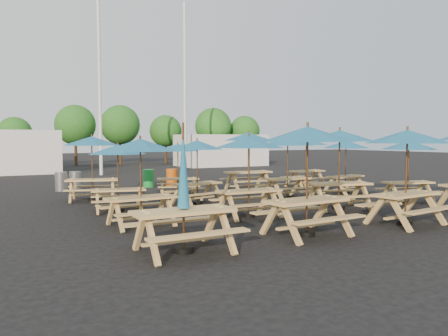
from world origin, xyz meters
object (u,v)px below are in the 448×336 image
picnic_unit_13 (409,149)px  picnic_unit_14 (346,148)px  picnic_unit_4 (307,141)px  picnic_unit_5 (249,147)px  picnic_unit_15 (306,144)px  waste_bin_1 (76,181)px  picnic_unit_11 (248,140)px  picnic_unit_2 (118,154)px  waste_bin_0 (61,182)px  picnic_unit_9 (340,141)px  picnic_unit_3 (92,145)px  picnic_unit_10 (288,145)px  picnic_unit_0 (184,200)px  picnic_unit_6 (197,149)px  waste_bin_2 (148,178)px  waste_bin_3 (172,178)px  picnic_unit_7 (178,151)px  picnic_unit_8 (407,142)px  picnic_unit_1 (140,150)px

picnic_unit_13 → picnic_unit_14: picnic_unit_13 is taller
picnic_unit_4 → picnic_unit_5: 2.72m
picnic_unit_15 → waste_bin_1: bearing=155.8°
picnic_unit_5 → picnic_unit_11: size_ratio=0.92×
picnic_unit_2 → picnic_unit_11: 6.83m
picnic_unit_14 → waste_bin_0: bearing=138.1°
picnic_unit_9 → waste_bin_0: bearing=142.8°
picnic_unit_3 → picnic_unit_10: (6.55, -2.86, -0.01)m
picnic_unit_0 → picnic_unit_11: (6.40, 8.15, 1.13)m
picnic_unit_0 → picnic_unit_6: bearing=62.5°
picnic_unit_14 → waste_bin_2: size_ratio=2.65×
picnic_unit_10 → waste_bin_3: size_ratio=2.84×
picnic_unit_4 → picnic_unit_7: 8.14m
picnic_unit_3 → picnic_unit_6: size_ratio=1.08×
picnic_unit_8 → picnic_unit_11: (0.24, 8.26, 0.04)m
picnic_unit_2 → picnic_unit_11: size_ratio=0.82×
picnic_unit_2 → picnic_unit_10: (6.33, -0.05, 0.23)m
picnic_unit_1 → picnic_unit_11: (6.34, 5.19, 0.24)m
picnic_unit_2 → waste_bin_2: (2.97, 6.14, -1.37)m
picnic_unit_10 → picnic_unit_15: (3.13, 2.83, -0.03)m
picnic_unit_4 → waste_bin_0: 12.52m
picnic_unit_2 → picnic_unit_10: bearing=10.2°
picnic_unit_1 → picnic_unit_9: bearing=-6.6°
picnic_unit_2 → picnic_unit_7: (3.06, 2.71, -0.01)m
picnic_unit_9 → picnic_unit_15: 6.46m
picnic_unit_7 → waste_bin_0: (-3.88, 3.68, -1.36)m
picnic_unit_9 → waste_bin_0: size_ratio=3.24×
picnic_unit_1 → picnic_unit_7: picnic_unit_1 is taller
waste_bin_3 → waste_bin_2: bearing=170.8°
picnic_unit_3 → picnic_unit_13: size_ratio=1.07×
picnic_unit_11 → waste_bin_2: (-3.30, 3.46, -1.76)m
picnic_unit_1 → picnic_unit_3: picnic_unit_3 is taller
picnic_unit_0 → waste_bin_0: 11.90m
picnic_unit_6 → picnic_unit_8: (3.28, -5.81, 0.24)m
picnic_unit_4 → picnic_unit_11: 8.75m
picnic_unit_11 → waste_bin_0: picnic_unit_11 is taller
picnic_unit_3 → waste_bin_3: bearing=52.2°
picnic_unit_10 → picnic_unit_11: picnic_unit_11 is taller
waste_bin_0 → waste_bin_1: (0.59, -0.01, 0.00)m
waste_bin_2 → picnic_unit_3: bearing=-133.8°
waste_bin_2 → waste_bin_3: same height
picnic_unit_5 → picnic_unit_6: 2.94m
picnic_unit_7 → waste_bin_2: size_ratio=2.71×
picnic_unit_6 → waste_bin_3: size_ratio=2.80×
picnic_unit_3 → picnic_unit_8: bearing=-37.6°
picnic_unit_7 → picnic_unit_9: bearing=-41.9°
picnic_unit_11 → picnic_unit_13: size_ratio=1.09×
picnic_unit_8 → picnic_unit_2: bearing=131.0°
waste_bin_1 → waste_bin_2: 3.21m
waste_bin_0 → picnic_unit_8: bearing=-60.2°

